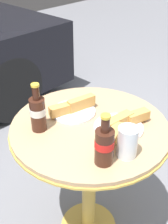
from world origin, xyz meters
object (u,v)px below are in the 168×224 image
Objects in this scene: cola_bottle_left at (104,145)px; lunch_plate_far at (73,109)px; drinking_glass at (127,143)px; cola_bottle_right at (38,112)px; bistro_table at (89,150)px; lunch_plate_near at (121,125)px.

lunch_plate_far is (0.17, 0.33, -0.06)m from cola_bottle_left.
drinking_glass is 0.55× the size of lunch_plate_far.
cola_bottle_right is at bearing 175.20° from lunch_plate_far.
cola_bottle_right reaches higher than bistro_table.
bistro_table is 0.34m from cola_bottle_left.
lunch_plate_near is at bearing -79.88° from lunch_plate_far.
cola_bottle_left is at bearing -84.77° from cola_bottle_right.
cola_bottle_left is at bearing -159.73° from lunch_plate_near.
cola_bottle_left reaches higher than bistro_table.
cola_bottle_right reaches higher than cola_bottle_left.
cola_bottle_right reaches higher than lunch_plate_near.
lunch_plate_far reaches higher than lunch_plate_near.
drinking_glass is at bearing -23.68° from cola_bottle_left.
bistro_table is at bearing 54.11° from cola_bottle_left.
cola_bottle_left is 0.23m from lunch_plate_near.
lunch_plate_far is at bearing 78.50° from drinking_glass.
bistro_table is 0.33m from cola_bottle_right.
cola_bottle_right is at bearing 95.23° from cola_bottle_left.
lunch_plate_far is (0.20, -0.02, -0.06)m from cola_bottle_right.
lunch_plate_near is at bearing -64.02° from bistro_table.
cola_bottle_right is 0.72× the size of lunch_plate_near.
lunch_plate_far is at bearing 81.90° from bistro_table.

